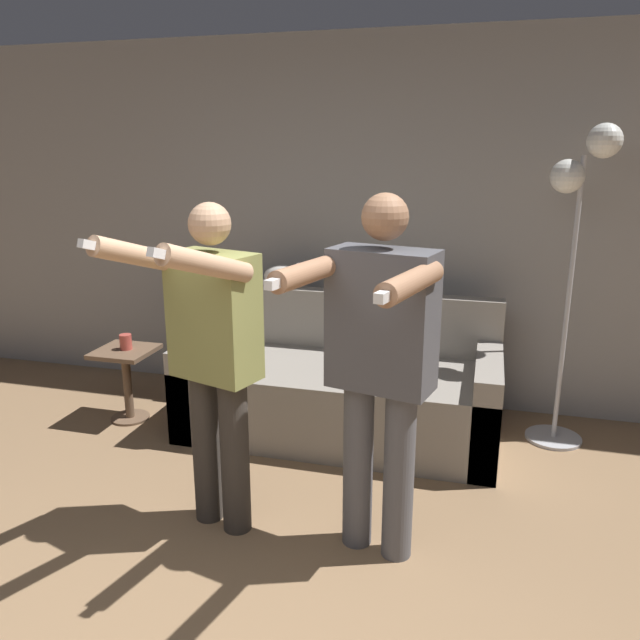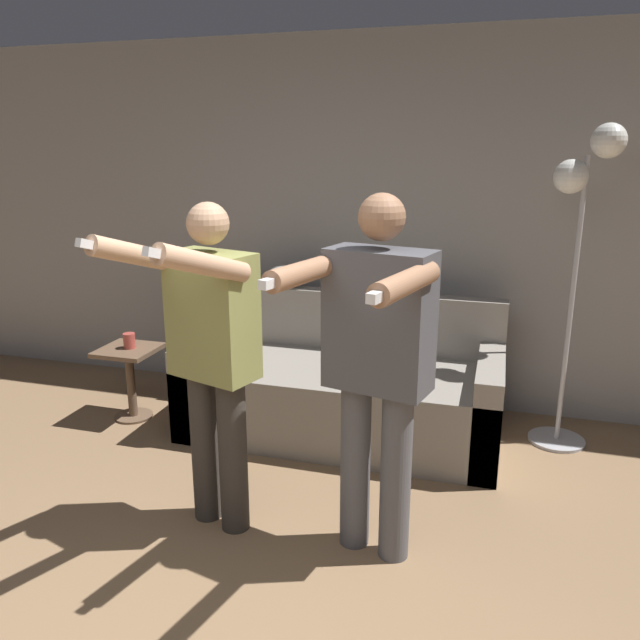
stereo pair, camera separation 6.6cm
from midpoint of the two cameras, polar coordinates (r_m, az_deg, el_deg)
wall_back at (r=4.54m, az=3.41°, el=8.67°), size 10.00×0.05×2.60m
couch at (r=4.16m, az=1.47°, el=-6.38°), size 2.03×0.92×0.88m
person_left at (r=2.96m, az=-10.43°, el=-2.70°), size 0.61×0.74×1.61m
person_right at (r=2.72m, az=4.76°, el=-3.38°), size 0.62×0.76×1.67m
cat at (r=4.42m, az=-3.59°, el=4.07°), size 0.41×0.13×0.19m
floor_lamp at (r=4.02m, az=22.20°, el=9.22°), size 0.38×0.35×1.98m
side_table at (r=4.51m, az=-17.69°, el=-4.44°), size 0.38×0.38×0.51m
cup at (r=4.45m, az=-17.74°, el=-1.92°), size 0.08×0.08×0.10m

